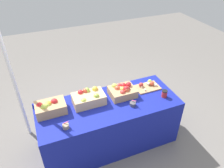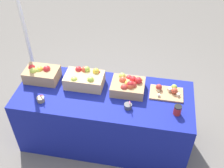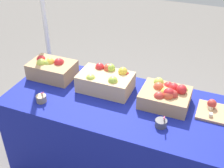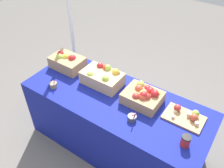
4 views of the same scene
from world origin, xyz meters
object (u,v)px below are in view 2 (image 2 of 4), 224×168
Objects in this scene: sample_bowl_mid at (41,99)px; tent_pole at (23,23)px; apple_crate_left at (42,74)px; apple_crate_right at (129,85)px; coffee_cup at (177,110)px; apple_crate_middle at (85,79)px; sample_bowl_near at (128,106)px; cutting_board_back at (167,92)px.

sample_bowl_mid is 1.05m from tent_pole.
apple_crate_right is at bearing -1.05° from apple_crate_left.
apple_crate_left is 3.57× the size of coffee_cup.
apple_crate_middle is 1.04m from coffee_cup.
coffee_cup is at bearing 0.72° from sample_bowl_near.
apple_crate_left reaches higher than cutting_board_back.
apple_crate_left is at bearing 108.64° from sample_bowl_mid.
tent_pole is (-1.77, 0.49, 0.38)m from cutting_board_back.
cutting_board_back is 0.30m from coffee_cup.
sample_bowl_near is at bearing 4.21° from sample_bowl_mid.
tent_pole reaches higher than apple_crate_middle.
sample_bowl_mid is at bearing -177.01° from coffee_cup.
sample_bowl_near is 0.90m from sample_bowl_mid.
apple_crate_right is 3.39× the size of coffee_cup.
sample_bowl_mid is at bearing -159.42° from apple_crate_right.
apple_crate_middle is (0.50, -0.01, 0.00)m from apple_crate_left.
apple_crate_middle is 0.58m from sample_bowl_near.
sample_bowl_near reaches higher than sample_bowl_mid.
sample_bowl_near reaches higher than cutting_board_back.
apple_crate_right is 3.46× the size of sample_bowl_mid.
apple_crate_left is 0.16× the size of tent_pole.
sample_bowl_near is 0.05× the size of tent_pole.
sample_bowl_near is (0.51, -0.27, -0.05)m from apple_crate_middle.
coffee_cup is (1.50, -0.27, -0.03)m from apple_crate_left.
apple_crate_left is at bearing 164.71° from sample_bowl_near.
sample_bowl_mid is at bearing -138.70° from apple_crate_middle.
cutting_board_back is 3.39× the size of sample_bowl_near.
cutting_board_back is at bearing 109.64° from coffee_cup.
apple_crate_left is at bearing 178.95° from apple_crate_right.
apple_crate_middle is at bearing -178.83° from cutting_board_back.
apple_crate_middle is at bearing 152.19° from sample_bowl_near.
apple_crate_left is 0.98m from apple_crate_right.
cutting_board_back is at bearing 0.51° from apple_crate_left.
apple_crate_middle is 0.18× the size of tent_pole.
tent_pole is (-0.37, 0.50, 0.32)m from apple_crate_left.
apple_crate_middle reaches higher than apple_crate_left.
cutting_board_back is 3.46× the size of sample_bowl_mid.
sample_bowl_near is at bearing -179.28° from coffee_cup.
coffee_cup is 0.05× the size of tent_pole.
apple_crate_right reaches higher than cutting_board_back.
apple_crate_right reaches higher than sample_bowl_mid.
sample_bowl_mid is (-0.87, -0.33, -0.05)m from apple_crate_right.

